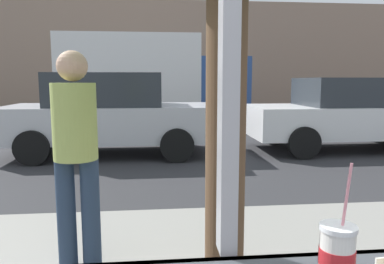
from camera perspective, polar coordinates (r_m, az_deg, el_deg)
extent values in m
plane|color=#2D2D30|center=(9.09, -4.36, -1.72)|extent=(60.00, 60.00, 0.00)
cube|color=#2A2C30|center=(1.14, 5.84, -19.26)|extent=(1.99, 0.02, 0.02)
cube|color=#9E9EA3|center=(1.07, 5.76, 14.72)|extent=(0.05, 0.08, 1.27)
cube|color=gray|center=(20.77, -5.27, 11.61)|extent=(28.00, 1.20, 5.74)
cylinder|color=silver|center=(1.02, 21.40, -17.75)|extent=(0.08, 0.08, 0.15)
cylinder|color=red|center=(1.02, 21.42, -17.38)|extent=(0.09, 0.09, 0.04)
cylinder|color=black|center=(0.99, 21.61, -14.10)|extent=(0.08, 0.08, 0.01)
cylinder|color=white|center=(0.99, 21.64, -13.56)|extent=(0.09, 0.09, 0.01)
cylinder|color=pink|center=(0.97, 22.63, -10.06)|extent=(0.01, 0.03, 0.20)
cube|color=#BCBCC1|center=(7.83, -12.34, 1.50)|extent=(4.21, 1.88, 0.70)
cube|color=#282D33|center=(7.79, -12.98, 6.43)|extent=(2.19, 1.66, 0.65)
cylinder|color=black|center=(8.76, -3.06, 0.05)|extent=(0.64, 0.18, 0.64)
cylinder|color=black|center=(6.91, -2.32, -2.08)|extent=(0.64, 0.18, 0.64)
cylinder|color=black|center=(9.03, -19.85, -0.18)|extent=(0.64, 0.18, 0.64)
cylinder|color=black|center=(7.24, -23.44, -2.27)|extent=(0.64, 0.18, 0.64)
cube|color=silver|center=(8.85, 22.80, 1.66)|extent=(4.35, 1.80, 0.66)
cube|color=#282D33|center=(8.87, 23.73, 5.70)|extent=(2.26, 1.59, 0.60)
cylinder|color=black|center=(10.34, 26.89, 0.40)|extent=(0.64, 0.18, 0.64)
cylinder|color=black|center=(9.18, 12.57, 0.22)|extent=(0.64, 0.18, 0.64)
cylinder|color=black|center=(7.50, 16.88, -1.61)|extent=(0.64, 0.18, 0.64)
cube|color=silver|center=(13.59, -9.47, 8.89)|extent=(4.85, 2.20, 2.65)
cube|color=navy|center=(13.77, 4.20, 7.40)|extent=(1.90, 2.10, 1.90)
cylinder|color=black|center=(14.84, 3.47, 3.77)|extent=(0.90, 0.24, 0.90)
cylinder|color=black|center=(12.78, 4.97, 3.09)|extent=(0.90, 0.24, 0.90)
cylinder|color=black|center=(14.80, -12.40, 3.59)|extent=(0.90, 0.24, 0.90)
cylinder|color=black|center=(12.62, -13.54, 2.84)|extent=(0.90, 0.24, 0.90)
cylinder|color=#25364D|center=(3.00, -18.80, -11.91)|extent=(0.14, 0.14, 0.84)
cylinder|color=#25364D|center=(2.96, -15.33, -12.01)|extent=(0.14, 0.14, 0.84)
cylinder|color=#9DAD57|center=(2.82, -17.65, 1.54)|extent=(0.32, 0.32, 0.56)
sphere|color=tan|center=(2.81, -18.00, 9.66)|extent=(0.22, 0.22, 0.22)
cylinder|color=brown|center=(2.47, 5.20, -0.59)|extent=(0.27, 0.27, 2.10)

